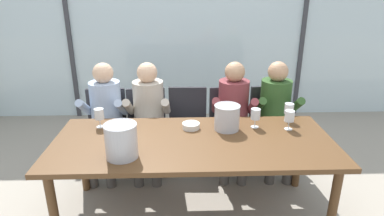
{
  "coord_description": "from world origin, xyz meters",
  "views": [
    {
      "loc": [
        -0.09,
        -2.42,
        1.92
      ],
      "look_at": [
        0.0,
        0.35,
        0.87
      ],
      "focal_mm": 30.68,
      "sensor_mm": 36.0,
      "label": 1
    }
  ],
  "objects_px": {
    "wine_glass_center_pour": "(255,115)",
    "chair_left_of_center": "(147,123)",
    "chair_right_of_center": "(229,121)",
    "chair_near_window_right": "(270,120)",
    "dining_table": "(193,147)",
    "wine_glass_near_bucket": "(290,117)",
    "ice_bucket_primary": "(227,117)",
    "chair_near_curtain": "(106,123)",
    "person_beige_jumper": "(148,112)",
    "wine_glass_by_right_taster": "(289,109)",
    "person_maroon_top": "(234,111)",
    "person_olive_shirt": "(276,111)",
    "chair_center": "(188,121)",
    "ice_bucket_secondary": "(121,140)",
    "tasting_bowl": "(191,126)",
    "wine_glass_by_left_taster": "(99,115)",
    "person_pale_blue_shirt": "(105,113)"
  },
  "relations": [
    {
      "from": "wine_glass_center_pour",
      "to": "chair_left_of_center",
      "type": "bearing_deg",
      "value": 148.18
    },
    {
      "from": "chair_right_of_center",
      "to": "chair_near_window_right",
      "type": "bearing_deg",
      "value": -1.01
    },
    {
      "from": "dining_table",
      "to": "wine_glass_near_bucket",
      "type": "bearing_deg",
      "value": 12.66
    },
    {
      "from": "dining_table",
      "to": "ice_bucket_primary",
      "type": "relative_size",
      "value": 10.14
    },
    {
      "from": "chair_near_curtain",
      "to": "person_beige_jumper",
      "type": "distance_m",
      "value": 0.52
    },
    {
      "from": "chair_right_of_center",
      "to": "wine_glass_near_bucket",
      "type": "distance_m",
      "value": 0.89
    },
    {
      "from": "chair_near_window_right",
      "to": "wine_glass_near_bucket",
      "type": "distance_m",
      "value": 0.81
    },
    {
      "from": "wine_glass_center_pour",
      "to": "wine_glass_by_right_taster",
      "type": "distance_m",
      "value": 0.36
    },
    {
      "from": "person_maroon_top",
      "to": "wine_glass_center_pour",
      "type": "distance_m",
      "value": 0.56
    },
    {
      "from": "ice_bucket_primary",
      "to": "wine_glass_center_pour",
      "type": "distance_m",
      "value": 0.26
    },
    {
      "from": "person_olive_shirt",
      "to": "chair_center",
      "type": "bearing_deg",
      "value": 173.04
    },
    {
      "from": "ice_bucket_secondary",
      "to": "tasting_bowl",
      "type": "distance_m",
      "value": 0.73
    },
    {
      "from": "ice_bucket_secondary",
      "to": "wine_glass_by_left_taster",
      "type": "xyz_separation_m",
      "value": [
        -0.29,
        0.55,
        -0.02
      ]
    },
    {
      "from": "dining_table",
      "to": "person_maroon_top",
      "type": "xyz_separation_m",
      "value": [
        0.45,
        0.76,
        0.02
      ]
    },
    {
      "from": "person_maroon_top",
      "to": "tasting_bowl",
      "type": "distance_m",
      "value": 0.71
    },
    {
      "from": "chair_near_window_right",
      "to": "dining_table",
      "type": "bearing_deg",
      "value": -139.28
    },
    {
      "from": "person_maroon_top",
      "to": "wine_glass_near_bucket",
      "type": "height_order",
      "value": "person_maroon_top"
    },
    {
      "from": "ice_bucket_secondary",
      "to": "wine_glass_near_bucket",
      "type": "relative_size",
      "value": 1.51
    },
    {
      "from": "person_beige_jumper",
      "to": "person_maroon_top",
      "type": "distance_m",
      "value": 0.89
    },
    {
      "from": "chair_center",
      "to": "person_olive_shirt",
      "type": "relative_size",
      "value": 0.73
    },
    {
      "from": "wine_glass_by_left_taster",
      "to": "chair_left_of_center",
      "type": "bearing_deg",
      "value": 59.7
    },
    {
      "from": "chair_left_of_center",
      "to": "wine_glass_by_right_taster",
      "type": "xyz_separation_m",
      "value": [
        1.37,
        -0.52,
        0.34
      ]
    },
    {
      "from": "chair_near_window_right",
      "to": "chair_left_of_center",
      "type": "bearing_deg",
      "value": 176.32
    },
    {
      "from": "chair_right_of_center",
      "to": "wine_glass_by_right_taster",
      "type": "bearing_deg",
      "value": -52.75
    },
    {
      "from": "wine_glass_by_right_taster",
      "to": "chair_near_curtain",
      "type": "bearing_deg",
      "value": 163.95
    },
    {
      "from": "chair_near_curtain",
      "to": "wine_glass_center_pour",
      "type": "xyz_separation_m",
      "value": [
        1.48,
        -0.65,
        0.34
      ]
    },
    {
      "from": "chair_left_of_center",
      "to": "wine_glass_by_right_taster",
      "type": "height_order",
      "value": "wine_glass_by_right_taster"
    },
    {
      "from": "person_olive_shirt",
      "to": "wine_glass_center_pour",
      "type": "distance_m",
      "value": 0.65
    },
    {
      "from": "ice_bucket_secondary",
      "to": "dining_table",
      "type": "bearing_deg",
      "value": 25.61
    },
    {
      "from": "dining_table",
      "to": "chair_near_window_right",
      "type": "xyz_separation_m",
      "value": [
        0.89,
        0.92,
        -0.15
      ]
    },
    {
      "from": "chair_near_window_right",
      "to": "wine_glass_center_pour",
      "type": "xyz_separation_m",
      "value": [
        -0.34,
        -0.68,
        0.34
      ]
    },
    {
      "from": "tasting_bowl",
      "to": "person_olive_shirt",
      "type": "bearing_deg",
      "value": 29.99
    },
    {
      "from": "dining_table",
      "to": "ice_bucket_primary",
      "type": "height_order",
      "value": "ice_bucket_primary"
    },
    {
      "from": "wine_glass_by_left_taster",
      "to": "wine_glass_by_right_taster",
      "type": "height_order",
      "value": "same"
    },
    {
      "from": "chair_right_of_center",
      "to": "chair_near_window_right",
      "type": "height_order",
      "value": "same"
    },
    {
      "from": "person_maroon_top",
      "to": "wine_glass_by_right_taster",
      "type": "xyz_separation_m",
      "value": [
        0.45,
        -0.4,
        0.17
      ]
    },
    {
      "from": "chair_right_of_center",
      "to": "person_maroon_top",
      "type": "bearing_deg",
      "value": -86.42
    },
    {
      "from": "chair_left_of_center",
      "to": "ice_bucket_secondary",
      "type": "distance_m",
      "value": 1.2
    },
    {
      "from": "chair_near_window_right",
      "to": "ice_bucket_secondary",
      "type": "relative_size",
      "value": 3.28
    },
    {
      "from": "person_pale_blue_shirt",
      "to": "ice_bucket_primary",
      "type": "xyz_separation_m",
      "value": [
        1.19,
        -0.55,
        0.16
      ]
    },
    {
      "from": "wine_glass_by_left_taster",
      "to": "wine_glass_by_right_taster",
      "type": "distance_m",
      "value": 1.72
    },
    {
      "from": "wine_glass_by_left_taster",
      "to": "tasting_bowl",
      "type": "bearing_deg",
      "value": -4.05
    },
    {
      "from": "chair_near_window_right",
      "to": "person_maroon_top",
      "type": "bearing_deg",
      "value": -165.41
    },
    {
      "from": "wine_glass_by_right_taster",
      "to": "person_pale_blue_shirt",
      "type": "bearing_deg",
      "value": 167.54
    },
    {
      "from": "dining_table",
      "to": "ice_bucket_secondary",
      "type": "distance_m",
      "value": 0.63
    },
    {
      "from": "chair_left_of_center",
      "to": "tasting_bowl",
      "type": "distance_m",
      "value": 0.84
    },
    {
      "from": "ice_bucket_primary",
      "to": "person_pale_blue_shirt",
      "type": "bearing_deg",
      "value": 155.07
    },
    {
      "from": "dining_table",
      "to": "person_pale_blue_shirt",
      "type": "height_order",
      "value": "person_pale_blue_shirt"
    },
    {
      "from": "person_pale_blue_shirt",
      "to": "tasting_bowl",
      "type": "distance_m",
      "value": 1.03
    },
    {
      "from": "chair_center",
      "to": "tasting_bowl",
      "type": "height_order",
      "value": "chair_center"
    }
  ]
}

